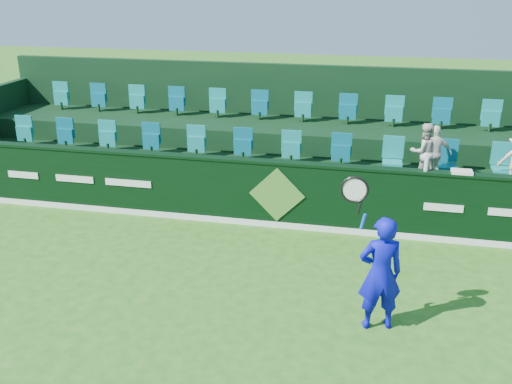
% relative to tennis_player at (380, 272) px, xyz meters
% --- Properties ---
extents(ground, '(60.00, 60.00, 0.00)m').
position_rel_tennis_player_xyz_m(ground, '(-1.99, -0.86, -0.86)').
color(ground, '#266317').
rests_on(ground, ground).
extents(sponsor_hoarding, '(16.00, 0.25, 1.35)m').
position_rel_tennis_player_xyz_m(sponsor_hoarding, '(-1.98, 3.13, -0.19)').
color(sponsor_hoarding, black).
rests_on(sponsor_hoarding, ground).
extents(stand_tier_front, '(16.00, 2.00, 0.80)m').
position_rel_tennis_player_xyz_m(stand_tier_front, '(-1.99, 4.24, -0.46)').
color(stand_tier_front, black).
rests_on(stand_tier_front, ground).
extents(stand_tier_back, '(16.00, 1.80, 1.30)m').
position_rel_tennis_player_xyz_m(stand_tier_back, '(-1.99, 6.14, -0.21)').
color(stand_tier_back, black).
rests_on(stand_tier_back, ground).
extents(stand_rear, '(16.00, 4.10, 2.60)m').
position_rel_tennis_player_xyz_m(stand_rear, '(-1.99, 6.58, 0.35)').
color(stand_rear, black).
rests_on(stand_rear, ground).
extents(seat_row_front, '(13.50, 0.50, 0.60)m').
position_rel_tennis_player_xyz_m(seat_row_front, '(-1.99, 4.64, 0.24)').
color(seat_row_front, '#168382').
rests_on(seat_row_front, stand_tier_front).
extents(seat_row_back, '(13.50, 0.50, 0.60)m').
position_rel_tennis_player_xyz_m(seat_row_back, '(-1.99, 6.44, 0.74)').
color(seat_row_back, '#168382').
rests_on(seat_row_back, stand_tier_back).
extents(tennis_player, '(0.99, 0.56, 2.31)m').
position_rel_tennis_player_xyz_m(tennis_player, '(0.00, 0.00, 0.00)').
color(tennis_player, '#0B0DC3').
rests_on(tennis_player, ground).
extents(spectator_left, '(0.69, 0.61, 1.17)m').
position_rel_tennis_player_xyz_m(spectator_left, '(0.76, 4.26, 0.52)').
color(spectator_left, beige).
rests_on(spectator_left, stand_tier_front).
extents(spectator_middle, '(0.70, 0.37, 1.13)m').
position_rel_tennis_player_xyz_m(spectator_middle, '(0.98, 4.26, 0.50)').
color(spectator_middle, white).
rests_on(spectator_middle, stand_tier_front).
extents(towel, '(0.36, 0.24, 0.05)m').
position_rel_tennis_player_xyz_m(towel, '(1.37, 3.14, 0.51)').
color(towel, silver).
rests_on(towel, sponsor_hoarding).
extents(drinks_bottle, '(0.08, 0.08, 0.25)m').
position_rel_tennis_player_xyz_m(drinks_bottle, '(0.74, 3.14, 0.61)').
color(drinks_bottle, silver).
rests_on(drinks_bottle, sponsor_hoarding).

